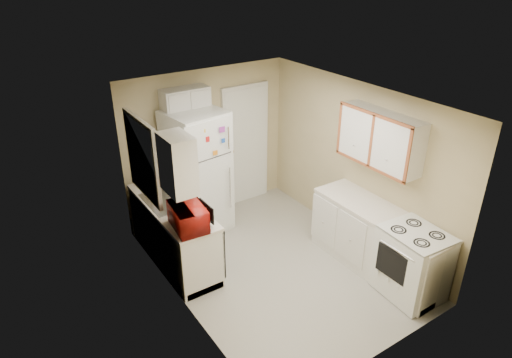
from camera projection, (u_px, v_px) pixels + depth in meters
floor at (276, 265)px, 6.40m from camera, size 3.80×3.80×0.00m
ceiling at (280, 99)px, 5.33m from camera, size 3.80×3.80×0.00m
wall_left at (178, 222)px, 5.17m from camera, size 3.80×3.80×0.00m
wall_right at (356, 165)px, 6.56m from camera, size 3.80×3.80×0.00m
wall_back at (207, 144)px, 7.28m from camera, size 2.80×2.80×0.00m
wall_front at (392, 266)px, 4.45m from camera, size 2.80×2.80×0.00m
left_counter at (174, 233)px, 6.32m from camera, size 0.60×1.80×0.90m
dishwasher at (213, 245)px, 6.00m from camera, size 0.03×0.58×0.72m
sink at (167, 203)px, 6.25m from camera, size 0.54×0.74×0.16m
microwave at (189, 217)px, 5.55m from camera, size 0.58×0.37×0.37m
soap_bottle at (150, 182)px, 6.50m from camera, size 0.11×0.11×0.19m
window_blinds at (143, 158)px, 5.79m from camera, size 0.10×0.98×1.08m
upper_cabinet_left at (178, 164)px, 5.14m from camera, size 0.30×0.45×0.70m
refrigerator at (198, 172)px, 6.89m from camera, size 0.89×0.87×1.92m
cabinet_over_fridge at (185, 101)px, 6.61m from camera, size 0.70×0.30×0.40m
interior_door at (246, 146)px, 7.68m from camera, size 0.86×0.06×2.08m
right_counter at (377, 241)px, 6.15m from camera, size 0.60×2.00×0.90m
stove at (412, 263)px, 5.68m from camera, size 0.68×0.81×0.93m
upper_cabinet_right at (380, 139)px, 5.85m from camera, size 0.30×1.20×0.70m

